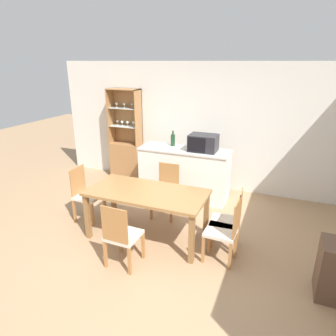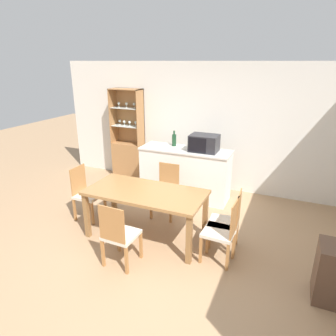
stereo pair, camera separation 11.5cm
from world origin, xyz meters
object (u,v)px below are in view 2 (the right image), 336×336
(display_cabinet, at_px, (129,152))
(dining_table, at_px, (146,196))
(dining_chair_side_right_near, at_px, (222,231))
(microwave, at_px, (204,143))
(dining_chair_head_near, at_px, (119,235))
(dining_chair_side_right_far, at_px, (227,222))
(dining_chair_side_left_far, at_px, (87,193))
(dining_chair_head_far, at_px, (166,191))
(wine_bottle, at_px, (174,140))

(display_cabinet, xyz_separation_m, dining_table, (1.54, -2.11, 0.08))
(dining_chair_side_right_near, xyz_separation_m, microwave, (-0.80, 1.72, 0.68))
(dining_chair_head_near, bearing_deg, dining_table, 91.61)
(dining_chair_side_right_far, bearing_deg, microwave, 24.62)
(dining_table, xyz_separation_m, dining_chair_side_right_near, (1.19, -0.13, -0.22))
(display_cabinet, distance_m, microwave, 2.07)
(microwave, bearing_deg, dining_chair_side_left_far, -137.27)
(dining_table, height_order, dining_chair_head_far, dining_chair_head_far)
(dining_chair_head_near, relative_size, dining_chair_side_left_far, 1.00)
(dining_chair_side_right_far, xyz_separation_m, microwave, (-0.80, 1.46, 0.68))
(dining_table, distance_m, dining_chair_side_right_near, 1.22)
(display_cabinet, relative_size, microwave, 3.90)
(dining_chair_head_near, height_order, dining_chair_side_right_far, same)
(microwave, bearing_deg, display_cabinet, 164.97)
(dining_chair_side_right_far, xyz_separation_m, dining_chair_head_far, (-1.19, 0.61, 0.00))
(dining_chair_side_right_far, bearing_deg, dining_chair_head_far, 58.76)
(dining_chair_head_far, xyz_separation_m, wine_bottle, (-0.25, 0.97, 0.65))
(dining_chair_head_near, height_order, dining_chair_side_right_near, same)
(dining_table, bearing_deg, dining_chair_head_near, -90.11)
(dining_chair_head_near, xyz_separation_m, dining_chair_head_far, (0.00, 1.49, 0.00))
(dining_chair_head_near, relative_size, dining_chair_side_right_near, 1.00)
(dining_chair_side_right_near, bearing_deg, dining_chair_side_left_far, 85.92)
(dining_chair_side_left_far, height_order, dining_chair_side_right_near, same)
(dining_chair_head_far, bearing_deg, wine_bottle, -76.52)
(dining_chair_head_near, xyz_separation_m, microwave, (0.39, 2.34, 0.68))
(dining_table, height_order, dining_chair_side_right_far, dining_chair_side_right_far)
(dining_table, distance_m, dining_chair_head_far, 0.78)
(display_cabinet, bearing_deg, dining_chair_side_left_far, -80.23)
(display_cabinet, distance_m, dining_chair_head_near, 3.24)
(dining_table, relative_size, dining_chair_head_near, 1.94)
(dining_chair_side_left_far, relative_size, dining_chair_side_right_near, 1.00)
(display_cabinet, distance_m, wine_bottle, 1.44)
(dining_chair_side_left_far, bearing_deg, microwave, 132.24)
(dining_table, xyz_separation_m, dining_chair_side_left_far, (-1.19, 0.13, -0.22))
(dining_table, bearing_deg, dining_chair_head_far, 90.07)
(dining_chair_side_right_far, xyz_separation_m, dining_chair_side_right_near, (0.00, -0.26, 0.00))
(dining_chair_side_right_far, bearing_deg, dining_chair_side_left_far, 86.02)
(display_cabinet, bearing_deg, dining_chair_side_right_near, -39.40)
(dining_chair_side_left_far, bearing_deg, dining_chair_side_right_far, 89.60)
(dining_chair_head_far, height_order, wine_bottle, wine_bottle)
(microwave, height_order, wine_bottle, microwave)
(dining_chair_side_left_far, relative_size, dining_chair_head_far, 1.00)
(wine_bottle, bearing_deg, display_cabinet, 162.87)
(display_cabinet, height_order, wine_bottle, display_cabinet)
(microwave, relative_size, wine_bottle, 1.69)
(dining_chair_side_right_far, relative_size, microwave, 1.77)
(dining_chair_head_near, height_order, dining_chair_head_far, same)
(dining_chair_head_far, bearing_deg, dining_chair_side_right_far, 151.80)
(dining_chair_side_right_near, distance_m, microwave, 2.02)
(dining_chair_head_near, bearing_deg, dining_chair_head_far, 91.70)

